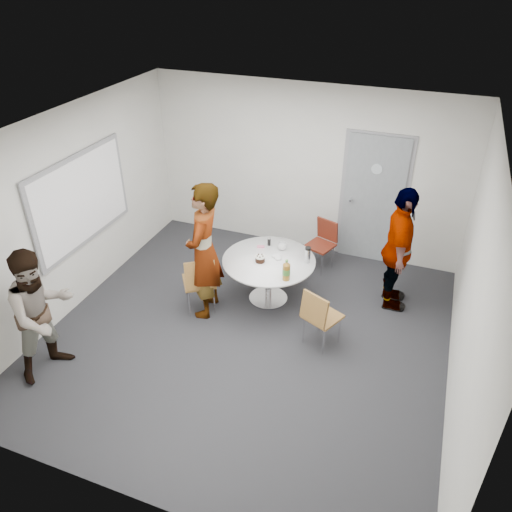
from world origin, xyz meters
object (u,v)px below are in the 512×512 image
at_px(door, 373,200).
at_px(whiteboard, 82,200).
at_px(person_left, 42,313).
at_px(table, 270,266).
at_px(chair_far, 323,240).
at_px(person_right, 398,250).
at_px(chair_near_right, 319,314).
at_px(person_main, 204,252).
at_px(chair_near_left, 200,280).

bearing_deg(door, whiteboard, -147.34).
bearing_deg(person_left, table, -24.14).
height_order(chair_far, person_right, person_right).
relative_size(whiteboard, chair_near_right, 2.28).
bearing_deg(person_right, person_left, 117.92).
relative_size(table, chair_near_right, 1.55).
bearing_deg(whiteboard, table, 14.25).
bearing_deg(chair_near_right, person_right, 83.22).
bearing_deg(chair_far, person_main, 73.78).
distance_m(whiteboard, table, 2.70).
distance_m(table, chair_far, 1.23).
height_order(whiteboard, table, whiteboard).
xyz_separation_m(door, person_left, (-3.05, -3.85, -0.21)).
relative_size(door, chair_near_left, 2.40).
height_order(table, chair_near_right, table).
relative_size(person_left, person_right, 0.92).
xyz_separation_m(chair_near_left, chair_near_right, (1.68, -0.11, -0.03)).
height_order(whiteboard, chair_near_right, whiteboard).
height_order(person_left, person_right, person_right).
bearing_deg(person_right, whiteboard, 96.48).
relative_size(door, table, 1.65).
height_order(door, person_left, door).
relative_size(chair_far, person_left, 0.48).
height_order(chair_near_left, chair_far, chair_near_left).
bearing_deg(chair_near_right, whiteboard, -156.82).
bearing_deg(table, person_main, -144.01).
bearing_deg(person_right, person_main, 104.85).
bearing_deg(chair_near_left, door, 16.30).
distance_m(chair_near_left, chair_far, 2.15).
relative_size(chair_far, person_main, 0.42).
xyz_separation_m(chair_near_left, chair_far, (1.27, 1.73, -0.06)).
relative_size(whiteboard, chair_far, 2.39).
relative_size(table, chair_far, 1.62).
bearing_deg(person_right, table, 98.42).
height_order(table, chair_far, table).
height_order(chair_near_right, person_left, person_left).
height_order(chair_near_right, chair_far, chair_near_right).
relative_size(whiteboard, person_left, 1.16).
height_order(chair_near_left, person_left, person_left).
bearing_deg(table, chair_near_left, -142.95).
distance_m(table, person_right, 1.73).
xyz_separation_m(whiteboard, chair_near_right, (3.36, -0.08, -0.95)).
bearing_deg(chair_far, chair_near_right, 122.32).
distance_m(table, chair_near_left, 1.00).
height_order(chair_near_left, person_main, person_main).
distance_m(door, chair_near_right, 2.43).
height_order(whiteboard, chair_near_left, whiteboard).
bearing_deg(chair_far, door, -119.75).
relative_size(chair_near_left, person_right, 0.49).
xyz_separation_m(chair_near_right, chair_far, (-0.41, 1.84, -0.02)).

